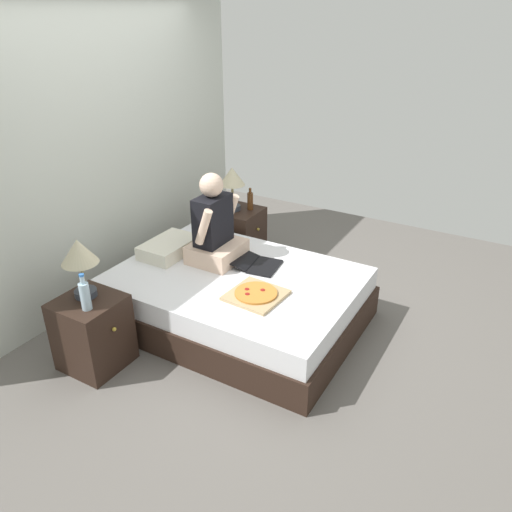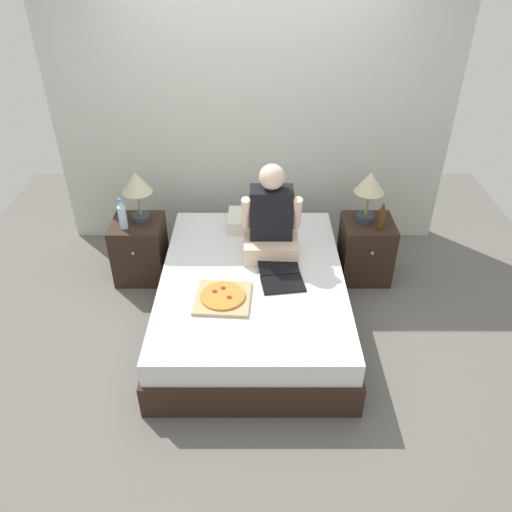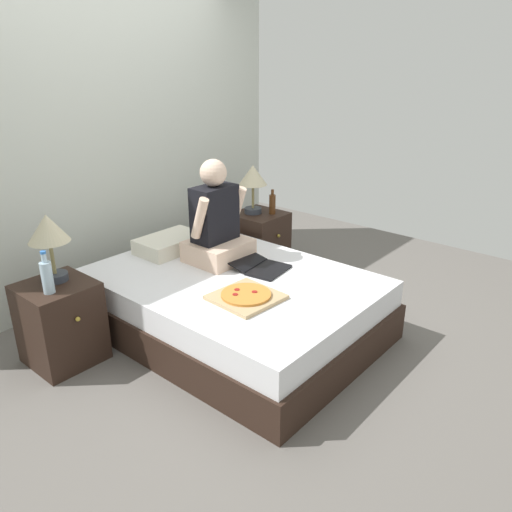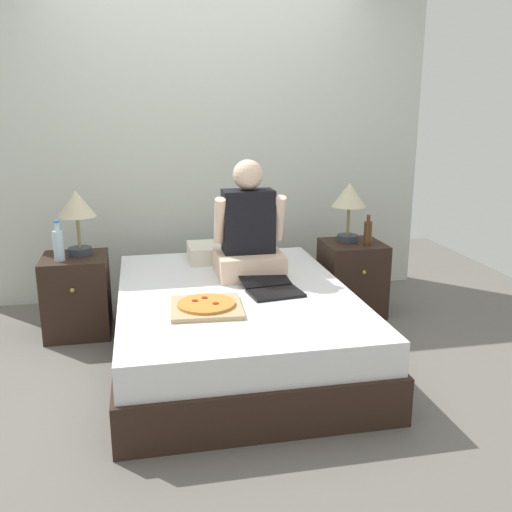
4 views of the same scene
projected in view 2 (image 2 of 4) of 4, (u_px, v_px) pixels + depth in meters
name	position (u px, v px, depth m)	size (l,w,h in m)	color
ground_plane	(253.00, 318.00, 4.16)	(5.68, 5.68, 0.00)	#66605B
wall_back	(253.00, 116.00, 4.60)	(3.68, 0.12, 2.50)	silver
bed	(252.00, 297.00, 4.03)	(1.47, 2.02, 0.45)	black
nightstand_left	(140.00, 249.00, 4.51)	(0.44, 0.47, 0.56)	black
lamp_on_left_nightstand	(137.00, 186.00, 4.21)	(0.26, 0.26, 0.45)	#333842
water_bottle	(123.00, 216.00, 4.22)	(0.07, 0.07, 0.28)	silver
nightstand_right	(366.00, 249.00, 4.51)	(0.44, 0.47, 0.56)	black
lamp_on_right_nightstand	(370.00, 186.00, 4.21)	(0.26, 0.26, 0.45)	#333842
beer_bottle	(382.00, 218.00, 4.22)	(0.06, 0.06, 0.23)	#512D14
pillow	(257.00, 221.00, 4.48)	(0.52, 0.34, 0.12)	silver
person_seated	(271.00, 223.00, 4.00)	(0.47, 0.40, 0.78)	beige
laptop	(281.00, 278.00, 3.83)	(0.37, 0.45, 0.07)	black
pizza_box	(223.00, 297.00, 3.63)	(0.42, 0.42, 0.05)	tan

